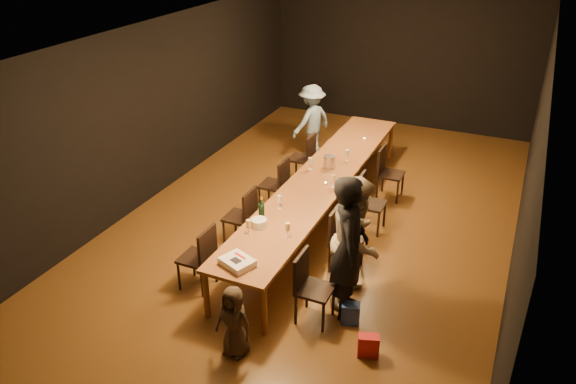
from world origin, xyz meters
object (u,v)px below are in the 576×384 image
at_px(woman_birthday, 349,247).
at_px(woman_tan, 356,240).
at_px(birthday_cake, 237,262).
at_px(chair_right_2, 371,204).
at_px(child, 234,322).
at_px(chair_right_0, 315,289).
at_px(chair_right_3, 391,174).
at_px(chair_left_3, 301,158).
at_px(chair_left_2, 274,184).
at_px(chair_left_0, 196,257).
at_px(ice_bucket, 329,162).
at_px(chair_left_1, 239,216).
at_px(table, 321,180).
at_px(man_blue, 312,120).
at_px(plate_stack, 259,223).
at_px(champagne_bottle, 262,208).
at_px(chair_right_1, 347,241).

height_order(woman_birthday, woman_tan, woman_birthday).
bearing_deg(birthday_cake, chair_right_2, 93.54).
bearing_deg(chair_right_2, child, -10.57).
bearing_deg(chair_right_0, chair_right_3, 180.00).
bearing_deg(chair_left_3, birthday_cake, -168.42).
bearing_deg(birthday_cake, chair_left_2, 128.48).
distance_m(chair_right_0, chair_right_2, 2.40).
bearing_deg(chair_left_3, chair_left_0, -180.00).
bearing_deg(ice_bucket, chair_right_2, -25.77).
height_order(chair_right_3, woman_birthday, woman_birthday).
bearing_deg(chair_right_3, chair_left_1, -35.31).
xyz_separation_m(table, chair_left_3, (-0.85, 1.20, -0.24)).
distance_m(chair_right_2, man_blue, 3.17).
height_order(chair_left_3, woman_tan, woman_tan).
height_order(chair_left_1, child, chair_left_1).
height_order(chair_right_2, birthday_cake, chair_right_2).
bearing_deg(chair_left_3, chair_right_2, -125.22).
relative_size(table, chair_right_2, 6.45).
bearing_deg(child, woman_tan, 62.39).
bearing_deg(woman_birthday, birthday_cake, 99.39).
xyz_separation_m(chair_right_2, child, (-0.62, -3.32, -0.01)).
distance_m(chair_left_2, plate_stack, 1.93).
bearing_deg(champagne_bottle, chair_right_2, 54.07).
bearing_deg(man_blue, woman_tan, 52.68).
xyz_separation_m(woman_birthday, champagne_bottle, (-1.44, 0.50, -0.02)).
distance_m(man_blue, birthday_cake, 5.26).
relative_size(man_blue, plate_stack, 6.76).
xyz_separation_m(woman_birthday, birthday_cake, (-1.20, -0.64, -0.15)).
bearing_deg(man_blue, chair_left_3, 37.60).
xyz_separation_m(chair_right_1, plate_stack, (-1.07, -0.59, 0.35)).
height_order(chair_left_1, plate_stack, chair_left_1).
distance_m(table, woman_tan, 2.12).
xyz_separation_m(plate_stack, champagne_bottle, (-0.07, 0.22, 0.11)).
bearing_deg(man_blue, champagne_bottle, 36.22).
distance_m(table, woman_birthday, 2.38).
xyz_separation_m(chair_left_1, champagne_bottle, (0.56, -0.37, 0.46)).
bearing_deg(birthday_cake, ice_bucket, 111.45).
xyz_separation_m(chair_left_2, chair_left_3, (0.00, 1.20, 0.00)).
distance_m(woman_birthday, champagne_bottle, 1.52).
bearing_deg(chair_left_3, man_blue, 13.56).
xyz_separation_m(chair_right_3, woman_tan, (0.30, -2.97, 0.41)).
height_order(chair_left_2, plate_stack, chair_left_2).
distance_m(chair_left_0, birthday_cake, 0.91).
relative_size(chair_left_3, woman_tan, 0.53).
height_order(woman_tan, plate_stack, woman_tan).
relative_size(chair_right_3, chair_left_0, 1.00).
height_order(chair_right_3, chair_left_2, same).
distance_m(chair_left_2, woman_birthday, 2.91).
distance_m(chair_right_2, birthday_cake, 2.87).
distance_m(table, chair_right_1, 1.49).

